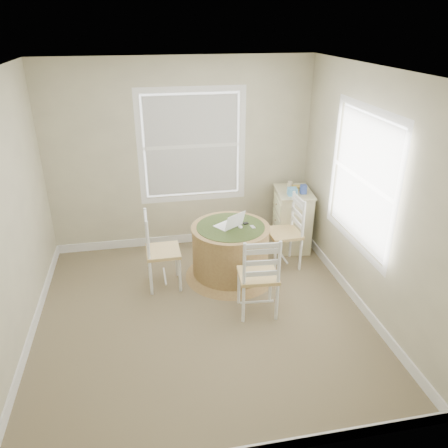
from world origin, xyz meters
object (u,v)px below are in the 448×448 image
object	(u,v)px
round_table	(230,249)
chair_left	(163,251)
chair_near	(258,275)
corner_chest	(292,219)
chair_right	(284,233)
laptop	(230,224)

from	to	relation	value
round_table	chair_left	distance (m)	0.85
chair_near	round_table	bearing A→B (deg)	-75.31
chair_near	chair_left	bearing A→B (deg)	-32.39
round_table	corner_chest	world-z (taller)	corner_chest
chair_right	laptop	xyz separation A→B (m)	(-0.75, -0.12, 0.25)
chair_left	laptop	xyz separation A→B (m)	(0.83, 0.08, 0.25)
round_table	corner_chest	xyz separation A→B (m)	(1.02, 0.62, 0.05)
chair_near	corner_chest	distance (m)	1.67
laptop	chair_left	bearing A→B (deg)	-28.36
chair_left	chair_right	size ratio (longest dim) A/B	1.00
chair_near	chair_right	distance (m)	1.11
round_table	chair_right	bearing A→B (deg)	1.48
laptop	corner_chest	xyz separation A→B (m)	(1.03, 0.60, -0.29)
round_table	chair_left	bearing A→B (deg)	175.08
round_table	chair_right	xyz separation A→B (m)	(0.74, 0.14, 0.10)
chair_near	corner_chest	bearing A→B (deg)	-117.07
round_table	chair_near	size ratio (longest dim) A/B	1.21
round_table	chair_near	world-z (taller)	chair_near
round_table	chair_left	world-z (taller)	chair_left
round_table	corner_chest	distance (m)	1.19
chair_right	corner_chest	bearing A→B (deg)	148.45
chair_left	round_table	bearing A→B (deg)	-86.70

